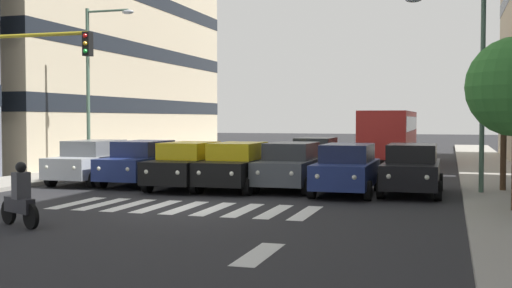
{
  "coord_description": "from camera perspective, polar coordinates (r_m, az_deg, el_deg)",
  "views": [
    {
      "loc": [
        -7.38,
        17.18,
        2.61
      ],
      "look_at": [
        -1.16,
        -3.32,
        1.75
      ],
      "focal_mm": 45.01,
      "sensor_mm": 36.0,
      "label": 1
    }
  ],
  "objects": [
    {
      "name": "car_2",
      "position": [
        23.27,
        3.1,
        -1.94
      ],
      "size": [
        2.02,
        4.44,
        1.72
      ],
      "color": "#474C51",
      "rests_on": "ground_plane"
    },
    {
      "name": "bus_behind_traffic",
      "position": [
        38.2,
        11.81,
        1.14
      ],
      "size": [
        2.78,
        10.5,
        3.0
      ],
      "color": "red",
      "rests_on": "ground_plane"
    },
    {
      "name": "lane_arrow_0",
      "position": [
        12.47,
        0.25,
        -9.76
      ],
      "size": [
        0.5,
        2.2,
        0.01
      ],
      "primitive_type": "cube",
      "color": "silver",
      "rests_on": "ground_plane"
    },
    {
      "name": "ground_plane",
      "position": [
        18.88,
        -6.33,
        -5.65
      ],
      "size": [
        180.0,
        180.0,
        0.0
      ],
      "primitive_type": "plane",
      "color": "#262628"
    },
    {
      "name": "car_5",
      "position": [
        25.4,
        -10.11,
        -1.62
      ],
      "size": [
        2.02,
        4.44,
        1.72
      ],
      "color": "navy",
      "rests_on": "ground_plane"
    },
    {
      "name": "car_row2_0",
      "position": [
        29.21,
        5.28,
        -1.08
      ],
      "size": [
        2.02,
        4.44,
        1.72
      ],
      "color": "#474C51",
      "rests_on": "ground_plane"
    },
    {
      "name": "street_lamp_left",
      "position": [
        22.53,
        18.42,
        6.4
      ],
      "size": [
        2.6,
        0.28,
        6.73
      ],
      "color": "#4C6B56",
      "rests_on": "sidewalk_left"
    },
    {
      "name": "street_tree_1",
      "position": [
        23.46,
        21.2,
        4.67
      ],
      "size": [
        2.33,
        2.33,
        4.68
      ],
      "color": "#513823",
      "rests_on": "sidewalk_left"
    },
    {
      "name": "street_lamp_right",
      "position": [
        30.01,
        -14.13,
        6.05
      ],
      "size": [
        2.4,
        0.28,
        7.41
      ],
      "color": "#4C6B56",
      "rests_on": "sidewalk_right"
    },
    {
      "name": "car_1",
      "position": [
        22.15,
        8.07,
        -2.18
      ],
      "size": [
        2.02,
        4.44,
        1.72
      ],
      "color": "navy",
      "rests_on": "ground_plane"
    },
    {
      "name": "traffic_light_gantry",
      "position": [
        22.53,
        -20.49,
        4.87
      ],
      "size": [
        3.99,
        0.36,
        5.5
      ],
      "color": "#AD991E",
      "rests_on": "ground_plane"
    },
    {
      "name": "car_4",
      "position": [
        23.75,
        -6.07,
        -1.87
      ],
      "size": [
        2.02,
        4.44,
        1.72
      ],
      "color": "black",
      "rests_on": "ground_plane"
    },
    {
      "name": "crosswalk_markings",
      "position": [
        18.88,
        -6.33,
        -5.64
      ],
      "size": [
        7.65,
        2.8,
        0.01
      ],
      "color": "silver",
      "rests_on": "ground_plane"
    },
    {
      "name": "car_6",
      "position": [
        26.42,
        -14.31,
        -1.5
      ],
      "size": [
        2.02,
        4.44,
        1.72
      ],
      "color": "#B2B7BC",
      "rests_on": "ground_plane"
    },
    {
      "name": "motorcycle_with_rider",
      "position": [
        16.45,
        -20.24,
        -4.69
      ],
      "size": [
        1.58,
        0.82,
        1.57
      ],
      "color": "black",
      "rests_on": "ground_plane"
    },
    {
      "name": "car_3",
      "position": [
        23.25,
        -1.73,
        -1.95
      ],
      "size": [
        2.02,
        4.44,
        1.72
      ],
      "color": "black",
      "rests_on": "ground_plane"
    },
    {
      "name": "car_0",
      "position": [
        22.54,
        13.68,
        -2.14
      ],
      "size": [
        2.02,
        4.44,
        1.72
      ],
      "color": "black",
      "rests_on": "ground_plane"
    }
  ]
}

